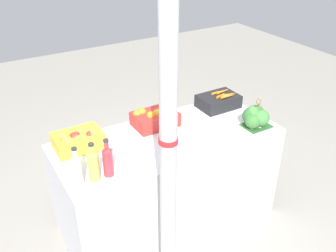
{
  "coord_description": "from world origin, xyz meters",
  "views": [
    {
      "loc": [
        -1.28,
        -2.15,
        2.39
      ],
      "look_at": [
        0.0,
        0.0,
        0.96
      ],
      "focal_mm": 40.0,
      "sensor_mm": 36.0,
      "label": 1
    }
  ],
  "objects_px": {
    "support_pole": "(168,158)",
    "juice_bottle_ruby": "(108,160)",
    "juice_bottle_golden": "(93,165)",
    "sparrow_bird": "(259,101)",
    "orange_crate": "(155,117)",
    "broccoli_pile": "(255,117)",
    "juice_bottle_cloudy": "(77,170)",
    "apple_crate": "(78,139)",
    "carrot_crate": "(219,101)"
  },
  "relations": [
    {
      "from": "support_pole",
      "to": "juice_bottle_ruby",
      "type": "xyz_separation_m",
      "value": [
        -0.19,
        0.45,
        -0.22
      ]
    },
    {
      "from": "juice_bottle_golden",
      "to": "sparrow_bird",
      "type": "bearing_deg",
      "value": 0.18
    },
    {
      "from": "support_pole",
      "to": "juice_bottle_ruby",
      "type": "relative_size",
      "value": 8.63
    },
    {
      "from": "orange_crate",
      "to": "juice_bottle_ruby",
      "type": "height_order",
      "value": "juice_bottle_ruby"
    },
    {
      "from": "juice_bottle_ruby",
      "to": "sparrow_bird",
      "type": "height_order",
      "value": "juice_bottle_ruby"
    },
    {
      "from": "broccoli_pile",
      "to": "juice_bottle_golden",
      "type": "xyz_separation_m",
      "value": [
        -1.38,
        0.01,
        0.03
      ]
    },
    {
      "from": "juice_bottle_cloudy",
      "to": "juice_bottle_golden",
      "type": "height_order",
      "value": "juice_bottle_cloudy"
    },
    {
      "from": "broccoli_pile",
      "to": "sparrow_bird",
      "type": "distance_m",
      "value": 0.13
    },
    {
      "from": "orange_crate",
      "to": "juice_bottle_golden",
      "type": "distance_m",
      "value": 0.82
    },
    {
      "from": "apple_crate",
      "to": "broccoli_pile",
      "type": "relative_size",
      "value": 1.46
    },
    {
      "from": "apple_crate",
      "to": "juice_bottle_golden",
      "type": "height_order",
      "value": "juice_bottle_golden"
    },
    {
      "from": "juice_bottle_cloudy",
      "to": "juice_bottle_ruby",
      "type": "bearing_deg",
      "value": 0.0
    },
    {
      "from": "juice_bottle_ruby",
      "to": "orange_crate",
      "type": "bearing_deg",
      "value": 35.97
    },
    {
      "from": "broccoli_pile",
      "to": "juice_bottle_cloudy",
      "type": "distance_m",
      "value": 1.49
    },
    {
      "from": "orange_crate",
      "to": "carrot_crate",
      "type": "xyz_separation_m",
      "value": [
        0.65,
        -0.0,
        -0.01
      ]
    },
    {
      "from": "broccoli_pile",
      "to": "sparrow_bird",
      "type": "height_order",
      "value": "sparrow_bird"
    },
    {
      "from": "apple_crate",
      "to": "juice_bottle_golden",
      "type": "distance_m",
      "value": 0.43
    },
    {
      "from": "broccoli_pile",
      "to": "carrot_crate",
      "type": "bearing_deg",
      "value": 93.95
    },
    {
      "from": "carrot_crate",
      "to": "broccoli_pile",
      "type": "distance_m",
      "value": 0.44
    },
    {
      "from": "carrot_crate",
      "to": "juice_bottle_golden",
      "type": "xyz_separation_m",
      "value": [
        -1.35,
        -0.43,
        0.06
      ]
    },
    {
      "from": "broccoli_pile",
      "to": "sparrow_bird",
      "type": "bearing_deg",
      "value": 19.98
    },
    {
      "from": "orange_crate",
      "to": "juice_bottle_cloudy",
      "type": "relative_size",
      "value": 1.24
    },
    {
      "from": "support_pole",
      "to": "juice_bottle_cloudy",
      "type": "distance_m",
      "value": 0.64
    },
    {
      "from": "juice_bottle_ruby",
      "to": "juice_bottle_golden",
      "type": "bearing_deg",
      "value": -180.0
    },
    {
      "from": "support_pole",
      "to": "juice_bottle_golden",
      "type": "bearing_deg",
      "value": 122.83
    },
    {
      "from": "orange_crate",
      "to": "juice_bottle_ruby",
      "type": "xyz_separation_m",
      "value": [
        -0.6,
        -0.43,
        0.05
      ]
    },
    {
      "from": "orange_crate",
      "to": "broccoli_pile",
      "type": "height_order",
      "value": "broccoli_pile"
    },
    {
      "from": "carrot_crate",
      "to": "juice_bottle_ruby",
      "type": "height_order",
      "value": "juice_bottle_ruby"
    },
    {
      "from": "support_pole",
      "to": "juice_bottle_golden",
      "type": "height_order",
      "value": "support_pole"
    },
    {
      "from": "juice_bottle_golden",
      "to": "juice_bottle_ruby",
      "type": "relative_size",
      "value": 1.01
    },
    {
      "from": "orange_crate",
      "to": "juice_bottle_cloudy",
      "type": "height_order",
      "value": "juice_bottle_cloudy"
    },
    {
      "from": "juice_bottle_cloudy",
      "to": "juice_bottle_golden",
      "type": "xyz_separation_m",
      "value": [
        0.11,
        -0.0,
        -0.0
      ]
    },
    {
      "from": "carrot_crate",
      "to": "sparrow_bird",
      "type": "relative_size",
      "value": 2.98
    },
    {
      "from": "support_pole",
      "to": "juice_bottle_cloudy",
      "type": "bearing_deg",
      "value": 131.49
    },
    {
      "from": "broccoli_pile",
      "to": "juice_bottle_cloudy",
      "type": "height_order",
      "value": "juice_bottle_cloudy"
    },
    {
      "from": "carrot_crate",
      "to": "juice_bottle_cloudy",
      "type": "height_order",
      "value": "juice_bottle_cloudy"
    },
    {
      "from": "support_pole",
      "to": "sparrow_bird",
      "type": "height_order",
      "value": "support_pole"
    },
    {
      "from": "support_pole",
      "to": "apple_crate",
      "type": "xyz_separation_m",
      "value": [
        -0.25,
        0.88,
        -0.26
      ]
    },
    {
      "from": "support_pole",
      "to": "carrot_crate",
      "type": "distance_m",
      "value": 1.4
    },
    {
      "from": "juice_bottle_ruby",
      "to": "sparrow_bird",
      "type": "distance_m",
      "value": 1.31
    },
    {
      "from": "carrot_crate",
      "to": "juice_bottle_cloudy",
      "type": "bearing_deg",
      "value": -163.51
    },
    {
      "from": "carrot_crate",
      "to": "broccoli_pile",
      "type": "relative_size",
      "value": 1.46
    },
    {
      "from": "juice_bottle_golden",
      "to": "carrot_crate",
      "type": "bearing_deg",
      "value": 17.73
    },
    {
      "from": "apple_crate",
      "to": "juice_bottle_cloudy",
      "type": "bearing_deg",
      "value": -108.95
    },
    {
      "from": "orange_crate",
      "to": "juice_bottle_ruby",
      "type": "relative_size",
      "value": 1.27
    },
    {
      "from": "orange_crate",
      "to": "sparrow_bird",
      "type": "height_order",
      "value": "sparrow_bird"
    },
    {
      "from": "orange_crate",
      "to": "carrot_crate",
      "type": "bearing_deg",
      "value": -0.36
    },
    {
      "from": "juice_bottle_cloudy",
      "to": "juice_bottle_ruby",
      "type": "height_order",
      "value": "juice_bottle_cloudy"
    },
    {
      "from": "carrot_crate",
      "to": "juice_bottle_cloudy",
      "type": "xyz_separation_m",
      "value": [
        -1.45,
        -0.43,
        0.06
      ]
    },
    {
      "from": "apple_crate",
      "to": "orange_crate",
      "type": "xyz_separation_m",
      "value": [
        0.66,
        0.01,
        -0.0
      ]
    }
  ]
}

